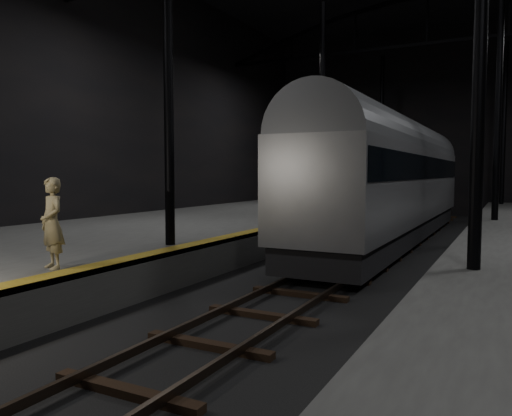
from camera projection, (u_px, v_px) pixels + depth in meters
The scene contains 6 objects.
ground at pixel (349, 268), 15.45m from camera, with size 44.00×44.00×0.00m, color black.
platform_left at pixel (156, 238), 18.86m from camera, with size 9.00×43.80×1.00m, color #4A4A48.
tactile_strip at pixel (256, 230), 16.87m from camera, with size 0.50×43.80×0.01m, color olive.
track at pixel (349, 266), 15.45m from camera, with size 2.40×43.00×0.24m.
train at pixel (394, 174), 20.83m from camera, with size 2.91×19.44×5.20m.
woman at pixel (52, 223), 10.07m from camera, with size 0.68×0.44×1.86m, color tan.
Camera 1 is at (4.47, -14.90, 2.94)m, focal length 35.00 mm.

